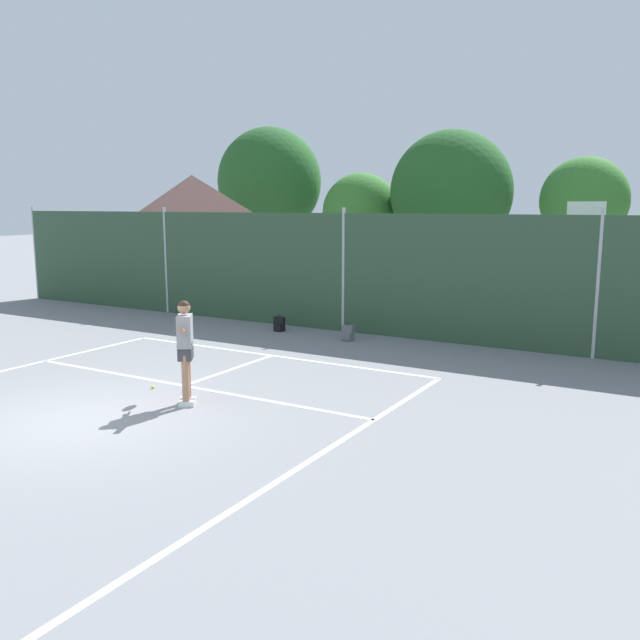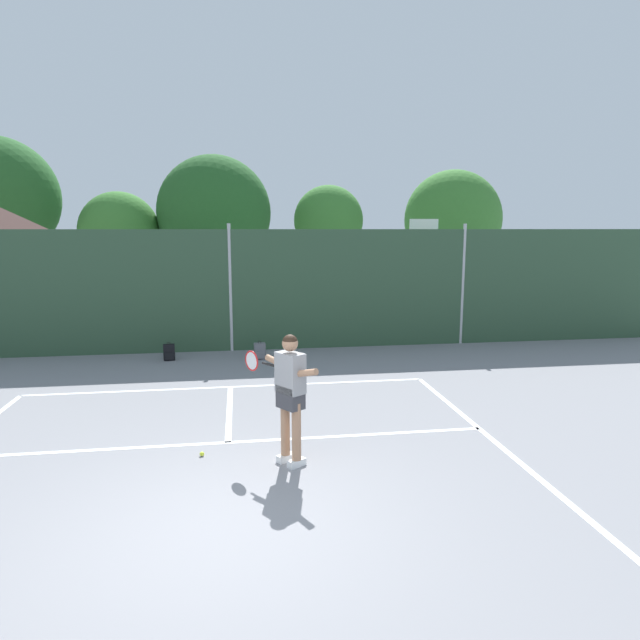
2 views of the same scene
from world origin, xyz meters
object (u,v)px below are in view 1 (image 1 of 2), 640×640
object	(u,v)px
backpack_black	(279,324)
backpack_grey	(348,333)
tennis_ball	(153,387)
basketball_hoop	(584,252)
tennis_player	(185,343)

from	to	relation	value
backpack_black	backpack_grey	xyz separation A→B (m)	(2.26, -0.19, 0.00)
tennis_ball	backpack_grey	world-z (taller)	backpack_grey
backpack_black	backpack_grey	world-z (taller)	same
basketball_hoop	tennis_ball	size ratio (longest dim) A/B	53.79
tennis_player	backpack_grey	distance (m)	6.42
tennis_ball	backpack_grey	distance (m)	6.01
tennis_ball	basketball_hoop	bearing A→B (deg)	54.29
tennis_player	backpack_black	world-z (taller)	tennis_player
basketball_hoop	tennis_ball	distance (m)	10.96
basketball_hoop	tennis_player	size ratio (longest dim) A/B	1.91
tennis_ball	backpack_black	distance (m)	6.22
tennis_ball	backpack_black	size ratio (longest dim) A/B	0.14
tennis_ball	backpack_grey	xyz separation A→B (m)	(1.08, 5.91, 0.16)
basketball_hoop	backpack_grey	bearing A→B (deg)	-151.71
tennis_ball	backpack_grey	size ratio (longest dim) A/B	0.14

